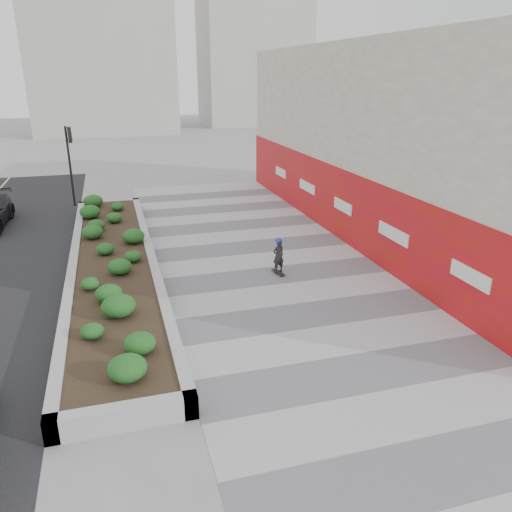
# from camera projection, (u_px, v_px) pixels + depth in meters

# --- Properties ---
(ground) EXTENTS (160.00, 160.00, 0.00)m
(ground) POSITION_uv_depth(u_px,v_px,m) (336.00, 344.00, 13.17)
(ground) COLOR gray
(ground) RESTS_ON ground
(walkway) EXTENTS (8.00, 36.00, 0.01)m
(walkway) POSITION_uv_depth(u_px,v_px,m) (296.00, 298.00, 15.88)
(walkway) COLOR #A8A8AD
(walkway) RESTS_ON ground
(building) EXTENTS (6.04, 24.08, 8.00)m
(building) POSITION_uv_depth(u_px,v_px,m) (400.00, 141.00, 21.74)
(building) COLOR #B8AA9D
(building) RESTS_ON ground
(planter) EXTENTS (3.00, 18.00, 0.90)m
(planter) POSITION_uv_depth(u_px,v_px,m) (113.00, 261.00, 17.89)
(planter) COLOR #9E9EA0
(planter) RESTS_ON ground
(traffic_signal_near) EXTENTS (0.33, 0.28, 4.20)m
(traffic_signal_near) POSITION_uv_depth(u_px,v_px,m) (70.00, 154.00, 26.09)
(traffic_signal_near) COLOR black
(traffic_signal_near) RESTS_ON ground
(distant_bldg_north_l) EXTENTS (16.00, 12.00, 20.00)m
(distant_bldg_north_l) POSITION_uv_depth(u_px,v_px,m) (100.00, 44.00, 57.99)
(distant_bldg_north_l) COLOR #ADAAA3
(distant_bldg_north_l) RESTS_ON ground
(distant_bldg_north_r) EXTENTS (14.00, 10.00, 24.00)m
(distant_bldg_north_r) POSITION_uv_depth(u_px,v_px,m) (253.00, 32.00, 67.08)
(distant_bldg_north_r) COLOR #ADAAA3
(distant_bldg_north_r) RESTS_ON ground
(manhole_cover) EXTENTS (0.44, 0.44, 0.01)m
(manhole_cover) POSITION_uv_depth(u_px,v_px,m) (310.00, 296.00, 16.01)
(manhole_cover) COLOR #595654
(manhole_cover) RESTS_ON ground
(skateboarder) EXTENTS (0.50, 0.74, 1.37)m
(skateboarder) POSITION_uv_depth(u_px,v_px,m) (278.00, 256.00, 17.57)
(skateboarder) COLOR beige
(skateboarder) RESTS_ON ground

